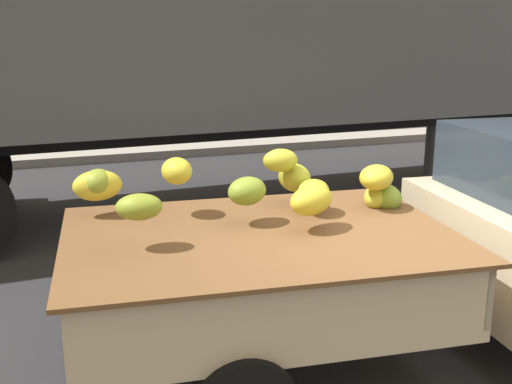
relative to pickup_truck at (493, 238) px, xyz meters
name	(u,v)px	position (x,y,z in m)	size (l,w,h in m)	color
ground	(409,369)	(-0.79, -0.17, -0.88)	(220.00, 220.00, 0.00)	#28282B
curb_strip	(172,151)	(-0.79, 8.33, -0.80)	(80.00, 0.80, 0.16)	gray
pickup_truck	(493,238)	(0.00, 0.00, 0.00)	(4.88, 2.28, 1.70)	#CCB793
semi_trailer	(235,21)	(-0.62, 4.62, 1.66)	(12.10, 3.09, 3.95)	#4C5156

